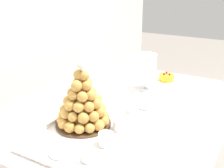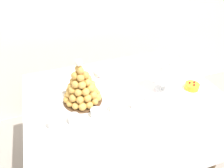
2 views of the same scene
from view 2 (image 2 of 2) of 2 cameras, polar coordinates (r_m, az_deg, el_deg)
The scene contains 13 objects.
ground_plane at distance 2.00m, azimuth 2.59°, elevation -21.07°, with size 12.00×12.00×0.00m, color gray.
buffet_table at distance 1.48m, azimuth 3.29°, elevation -6.09°, with size 1.28×0.98×0.79m.
serving_tray at distance 1.33m, azimuth -5.65°, elevation -5.61°, with size 0.68×0.36×0.02m.
croquembouche at distance 1.30m, azimuth -8.20°, elevation -0.63°, with size 0.25×0.25×0.30m.
dessert_cup_left at distance 1.22m, azimuth -15.80°, elevation -10.31°, with size 0.05×0.05×0.05m.
dessert_cup_mid_left at distance 1.22m, azimuth -10.22°, elevation -9.25°, with size 0.06×0.06×0.05m.
dessert_cup_centre at distance 1.24m, azimuth -4.36°, elevation -7.76°, with size 0.06×0.06×0.05m.
dessert_cup_mid_right at distance 1.27m, azimuth 0.70°, elevation -6.36°, with size 0.06×0.06×0.05m.
dessert_cup_right at distance 1.29m, azimuth 6.30°, elevation -5.42°, with size 0.05×0.05×0.05m.
creme_brulee_ramekin at distance 1.31m, azimuth -16.83°, elevation -7.34°, with size 0.09×0.09×0.02m.
macaron_goblet at distance 1.42m, azimuth 13.96°, elevation 3.11°, with size 0.13×0.13×0.22m.
fruit_tart_plate at distance 1.55m, azimuth 20.64°, elevation -0.89°, with size 0.20×0.20×0.06m.
wine_glass at distance 1.44m, azimuth -3.79°, elevation 2.90°, with size 0.07×0.07×0.14m.
Camera 2 is at (-0.45, -1.02, 1.66)m, focal length 33.94 mm.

